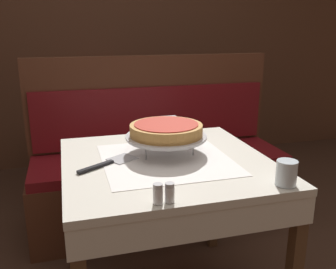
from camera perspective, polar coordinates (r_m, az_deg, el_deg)
The scene contains 12 objects.
dining_table_front at distance 1.65m, azimuth -0.27°, elevation -6.72°, with size 0.88×0.88×0.74m.
dining_table_rear at distance 3.16m, azimuth -9.90°, elevation 4.05°, with size 0.63×0.63×0.75m.
booth_bench at distance 2.54m, azimuth -1.36°, elevation -6.31°, with size 1.66×0.54×1.11m.
back_wall_panel at distance 3.61m, azimuth -9.60°, elevation 14.52°, with size 6.00×0.04×2.40m, color #4C2D1E.
pizza_pan_stand at distance 1.68m, azimuth -0.28°, elevation -0.44°, with size 0.37×0.37×0.08m.
deep_dish_pizza at distance 1.67m, azimuth -0.28°, elevation 0.78°, with size 0.32×0.32×0.05m.
pizza_server at distance 1.59m, azimuth -8.92°, elevation -4.25°, with size 0.27×0.20×0.01m.
water_glass_near at distance 1.42m, azimuth 17.60°, elevation -5.60°, with size 0.08×0.08×0.09m.
salt_shaker at distance 1.22m, azimuth -1.56°, elevation -9.02°, with size 0.03×0.03×0.07m.
pepper_shaker at distance 1.23m, azimuth 0.26°, elevation -8.84°, with size 0.03×0.03×0.07m.
napkin_holder at distance 2.00m, azimuth -0.08°, elevation 1.47°, with size 0.10×0.05×0.09m.
condiment_caddy at distance 3.14m, azimuth -11.70°, elevation 6.67°, with size 0.12×0.12×0.15m.
Camera 1 is at (-0.41, -1.47, 1.30)m, focal length 40.00 mm.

